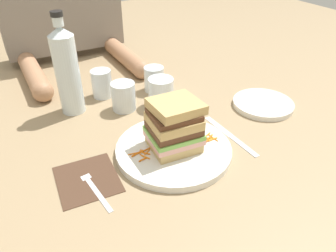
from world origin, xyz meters
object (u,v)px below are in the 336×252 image
object	(u,v)px
fork	(92,184)
water_bottle	(67,70)
empty_tumbler_1	(102,84)
empty_tumbler_2	(124,96)
sandwich	(175,126)
knife	(232,136)
empty_tumbler_0	(154,79)
main_plate	(174,149)
juice_glass	(161,94)
side_plate	(263,104)
napkin_dark	(88,179)

from	to	relation	value
fork	water_bottle	distance (m)	0.35
water_bottle	empty_tumbler_1	distance (m)	0.14
fork	water_bottle	xyz separation A→B (m)	(0.05, 0.32, 0.12)
empty_tumbler_2	sandwich	bearing A→B (deg)	-84.42
knife	empty_tumbler_0	bearing A→B (deg)	99.10
main_plate	juice_glass	world-z (taller)	juice_glass
empty_tumbler_0	main_plate	bearing A→B (deg)	-109.08
knife	side_plate	distance (m)	0.19
main_plate	water_bottle	size ratio (longest dim) A/B	0.98
napkin_dark	empty_tumbler_1	distance (m)	0.38
sandwich	knife	distance (m)	0.17
napkin_dark	empty_tumbler_1	xyz separation A→B (m)	(0.16, 0.34, 0.04)
main_plate	empty_tumbler_1	xyz separation A→B (m)	(-0.05, 0.35, 0.03)
juice_glass	side_plate	xyz separation A→B (m)	(0.26, -0.15, -0.03)
fork	empty_tumbler_1	size ratio (longest dim) A/B	1.98
empty_tumbler_2	knife	bearing A→B (deg)	-55.38
knife	empty_tumbler_2	world-z (taller)	empty_tumbler_2
napkin_dark	water_bottle	size ratio (longest dim) A/B	0.50
knife	side_plate	size ratio (longest dim) A/B	1.15
fork	empty_tumbler_0	distance (m)	0.45
empty_tumbler_0	knife	bearing A→B (deg)	-80.90
side_plate	knife	bearing A→B (deg)	-156.49
sandwich	side_plate	size ratio (longest dim) A/B	0.71
sandwich	empty_tumbler_2	xyz separation A→B (m)	(-0.02, 0.24, -0.03)
fork	empty_tumbler_2	size ratio (longest dim) A/B	2.05
sandwich	juice_glass	bearing A→B (deg)	69.64
fork	side_plate	world-z (taller)	side_plate
knife	empty_tumbler_2	bearing A→B (deg)	124.62
fork	empty_tumbler_1	world-z (taller)	empty_tumbler_1
empty_tumbler_1	empty_tumbler_2	size ratio (longest dim) A/B	1.03
fork	side_plate	bearing A→B (deg)	7.66
fork	side_plate	distance (m)	0.55
knife	juice_glass	size ratio (longest dim) A/B	2.36
knife	empty_tumbler_0	world-z (taller)	empty_tumbler_0
napkin_dark	knife	world-z (taller)	same
main_plate	empty_tumbler_2	xyz separation A→B (m)	(-0.02, 0.24, 0.03)
sandwich	knife	world-z (taller)	sandwich
napkin_dark	main_plate	bearing A→B (deg)	-2.38
empty_tumbler_0	water_bottle	bearing A→B (deg)	179.93
main_plate	empty_tumbler_2	size ratio (longest dim) A/B	3.34
empty_tumbler_1	side_plate	size ratio (longest dim) A/B	0.48
fork	empty_tumbler_1	bearing A→B (deg)	66.64
main_plate	water_bottle	xyz separation A→B (m)	(-0.15, 0.31, 0.12)
empty_tumbler_0	side_plate	distance (m)	0.34
fork	juice_glass	distance (m)	0.36
main_plate	napkin_dark	distance (m)	0.21
main_plate	fork	xyz separation A→B (m)	(-0.21, -0.01, -0.00)
main_plate	empty_tumbler_1	world-z (taller)	empty_tumbler_1
water_bottle	side_plate	bearing A→B (deg)	-26.97
knife	juice_glass	world-z (taller)	juice_glass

